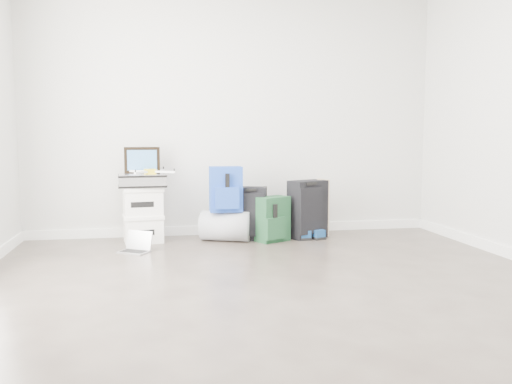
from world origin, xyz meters
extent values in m
plane|color=#352C26|center=(0.00, 0.00, 0.00)|extent=(5.00, 5.00, 0.00)
cube|color=silver|center=(0.00, 2.50, 1.35)|extent=(4.50, 0.02, 2.70)
cube|color=white|center=(0.00, 2.49, 0.05)|extent=(4.50, 0.02, 0.10)
cube|color=white|center=(-0.99, 2.18, 0.12)|extent=(0.42, 0.35, 0.25)
cube|color=white|center=(-0.99, 2.18, 0.27)|extent=(0.44, 0.37, 0.04)
cube|color=white|center=(-0.99, 2.18, 0.41)|extent=(0.42, 0.35, 0.25)
cube|color=white|center=(-0.99, 2.18, 0.55)|extent=(0.44, 0.37, 0.04)
cube|color=#B2B2B7|center=(-0.99, 2.18, 0.64)|extent=(0.49, 0.37, 0.13)
cube|color=black|center=(-0.99, 2.28, 0.84)|extent=(0.36, 0.02, 0.27)
cube|color=#2A61A9|center=(-0.99, 2.27, 0.84)|extent=(0.30, 0.01, 0.21)
cube|color=yellow|center=(-0.91, 2.16, 0.73)|extent=(0.13, 0.13, 0.05)
cube|color=white|center=(-0.84, 2.28, 0.73)|extent=(0.16, 0.26, 0.02)
cube|color=white|center=(-1.04, 2.23, 0.73)|extent=(0.26, 0.16, 0.02)
cube|color=white|center=(-0.98, 2.04, 0.73)|extent=(0.16, 0.26, 0.02)
cube|color=white|center=(-0.79, 2.09, 0.73)|extent=(0.26, 0.16, 0.02)
cylinder|color=#95979D|center=(-0.15, 2.09, 0.16)|extent=(0.59, 0.48, 0.31)
cube|color=#1950A4|center=(-0.15, 2.07, 0.54)|extent=(0.34, 0.21, 0.46)
cube|color=#1950A4|center=(-0.15, 1.96, 0.47)|extent=(0.24, 0.07, 0.22)
cube|color=black|center=(0.11, 2.12, 0.28)|extent=(0.40, 0.29, 0.56)
cube|color=black|center=(0.11, 2.00, 0.28)|extent=(0.27, 0.10, 0.44)
cube|color=black|center=(0.11, 2.00, 0.54)|extent=(0.11, 0.05, 0.02)
cube|color=#153B21|center=(0.33, 1.99, 0.23)|extent=(0.39, 0.33, 0.47)
cube|color=#153B21|center=(0.33, 1.88, 0.15)|extent=(0.25, 0.17, 0.22)
cube|color=black|center=(0.74, 2.11, 0.31)|extent=(0.45, 0.37, 0.62)
cube|color=black|center=(0.74, 1.98, 0.31)|extent=(0.28, 0.15, 0.49)
cube|color=black|center=(0.74, 1.98, 0.59)|extent=(0.13, 0.08, 0.03)
cube|color=black|center=(0.66, 2.09, 0.01)|extent=(0.16, 0.32, 0.03)
cube|color=#185090|center=(0.66, 2.09, 0.07)|extent=(0.15, 0.31, 0.07)
cube|color=black|center=(0.80, 2.09, 0.01)|extent=(0.21, 0.33, 0.03)
cube|color=#185090|center=(0.80, 2.09, 0.07)|extent=(0.20, 0.32, 0.07)
cylinder|color=tan|center=(0.90, 2.19, 0.31)|extent=(0.20, 0.20, 0.62)
cube|color=silver|center=(-1.07, 1.67, 0.01)|extent=(0.33, 0.31, 0.01)
cube|color=black|center=(-1.07, 1.67, 0.01)|extent=(0.27, 0.23, 0.00)
cube|color=black|center=(-1.02, 1.75, 0.10)|extent=(0.23, 0.16, 0.18)
camera|label=1|loc=(-0.84, -3.44, 1.10)|focal=38.00mm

